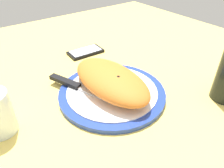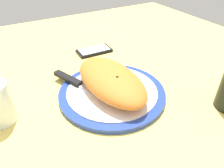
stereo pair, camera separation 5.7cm
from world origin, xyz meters
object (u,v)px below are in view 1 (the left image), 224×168
(fork, at_px, (126,74))
(smartphone, at_px, (86,52))
(knife, at_px, (73,85))
(plate, at_px, (112,92))
(calzone, at_px, (110,80))

(fork, height_order, smartphone, fork)
(knife, bearing_deg, fork, -104.77)
(plate, bearing_deg, knife, 44.33)
(knife, bearing_deg, calzone, -134.59)
(plate, relative_size, calzone, 1.09)
(calzone, relative_size, knife, 1.19)
(fork, bearing_deg, plate, 115.24)
(fork, xyz_separation_m, smartphone, (0.23, 0.01, -0.01))
(smartphone, bearing_deg, fork, -177.73)
(plate, height_order, fork, fork)
(knife, height_order, smartphone, knife)
(fork, distance_m, knife, 0.17)
(fork, xyz_separation_m, knife, (0.04, 0.16, 0.00))
(smartphone, bearing_deg, calzone, 163.87)
(calzone, relative_size, fork, 1.71)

